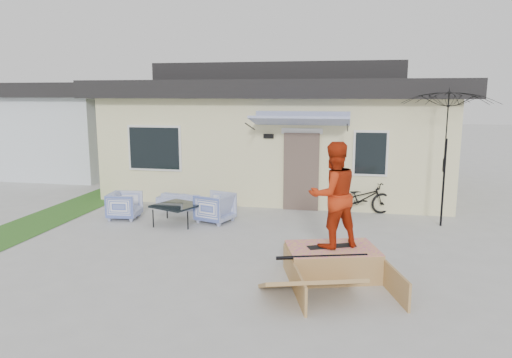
% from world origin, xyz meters
% --- Properties ---
extents(ground, '(90.00, 90.00, 0.00)m').
position_xyz_m(ground, '(0.00, 0.00, 0.00)').
color(ground, '#AAAAA7').
rests_on(ground, ground).
extents(grass_strip, '(1.40, 8.00, 0.01)m').
position_xyz_m(grass_strip, '(-5.20, 2.00, 0.00)').
color(grass_strip, '#2A5C1F').
rests_on(grass_strip, ground).
extents(house, '(10.80, 8.49, 4.10)m').
position_xyz_m(house, '(0.00, 7.99, 1.94)').
color(house, beige).
rests_on(house, ground).
extents(neighbor_house, '(8.60, 7.60, 3.50)m').
position_xyz_m(neighbor_house, '(-10.50, 10.00, 1.78)').
color(neighbor_house, silver).
rests_on(neighbor_house, ground).
extents(loveseat, '(1.53, 0.64, 0.58)m').
position_xyz_m(loveseat, '(-2.19, 4.03, 0.29)').
color(loveseat, '#4358B2').
rests_on(loveseat, ground).
extents(armchair_left, '(0.75, 0.79, 0.75)m').
position_xyz_m(armchair_left, '(-3.27, 2.65, 0.37)').
color(armchair_left, '#4358B2').
rests_on(armchair_left, ground).
extents(armchair_right, '(0.94, 0.97, 0.80)m').
position_xyz_m(armchair_right, '(-0.94, 2.80, 0.40)').
color(armchair_right, '#4358B2').
rests_on(armchair_right, ground).
extents(coffee_table, '(1.26, 1.26, 0.48)m').
position_xyz_m(coffee_table, '(-1.80, 2.46, 0.24)').
color(coffee_table, black).
rests_on(coffee_table, ground).
extents(bicycle, '(1.73, 1.12, 1.05)m').
position_xyz_m(bicycle, '(2.63, 4.30, 0.52)').
color(bicycle, black).
rests_on(bicycle, ground).
extents(patio_umbrella, '(2.33, 2.17, 2.20)m').
position_xyz_m(patio_umbrella, '(4.48, 3.55, 1.75)').
color(patio_umbrella, black).
rests_on(patio_umbrella, ground).
extents(skate_ramp, '(2.04, 2.37, 0.51)m').
position_xyz_m(skate_ramp, '(2.06, -0.20, 0.25)').
color(skate_ramp, '#A37A45').
rests_on(skate_ramp, ground).
extents(skateboard, '(0.86, 0.54, 0.05)m').
position_xyz_m(skateboard, '(2.04, -0.15, 0.53)').
color(skateboard, black).
rests_on(skateboard, skate_ramp).
extents(skater, '(1.12, 1.05, 1.82)m').
position_xyz_m(skater, '(2.04, -0.15, 1.47)').
color(skater, '#B22A0D').
rests_on(skater, skateboard).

